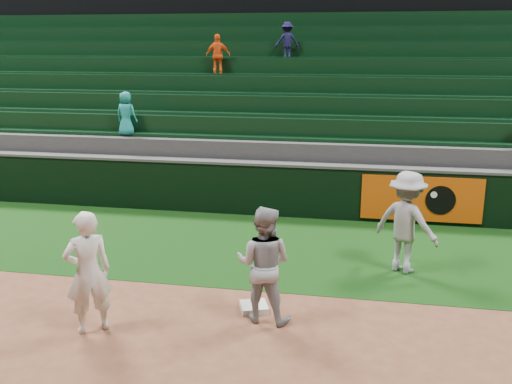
% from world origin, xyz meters
% --- Properties ---
extents(ground, '(70.00, 70.00, 0.00)m').
position_xyz_m(ground, '(0.00, 0.00, 0.00)').
color(ground, brown).
rests_on(ground, ground).
extents(foul_grass, '(36.00, 4.20, 0.01)m').
position_xyz_m(foul_grass, '(0.00, 3.00, 0.00)').
color(foul_grass, black).
rests_on(foul_grass, ground).
extents(first_base, '(0.51, 0.51, 0.09)m').
position_xyz_m(first_base, '(0.16, 0.25, 0.04)').
color(first_base, silver).
rests_on(first_base, ground).
extents(first_baseman, '(0.76, 0.72, 1.75)m').
position_xyz_m(first_baseman, '(-1.95, -0.79, 0.87)').
color(first_baseman, silver).
rests_on(first_baseman, ground).
extents(baserunner, '(0.91, 0.75, 1.71)m').
position_xyz_m(baserunner, '(0.35, -0.01, 0.85)').
color(baserunner, '#989BA2').
rests_on(baserunner, ground).
extents(base_coach, '(1.34, 1.17, 1.80)m').
position_xyz_m(base_coach, '(2.48, 2.22, 0.91)').
color(base_coach, '#969AA3').
rests_on(base_coach, foul_grass).
extents(field_wall, '(36.00, 0.45, 1.25)m').
position_xyz_m(field_wall, '(0.03, 5.20, 0.63)').
color(field_wall, black).
rests_on(field_wall, ground).
extents(stadium_seating, '(36.00, 5.95, 4.85)m').
position_xyz_m(stadium_seating, '(-0.00, 8.97, 1.70)').
color(stadium_seating, '#323235').
rests_on(stadium_seating, ground).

